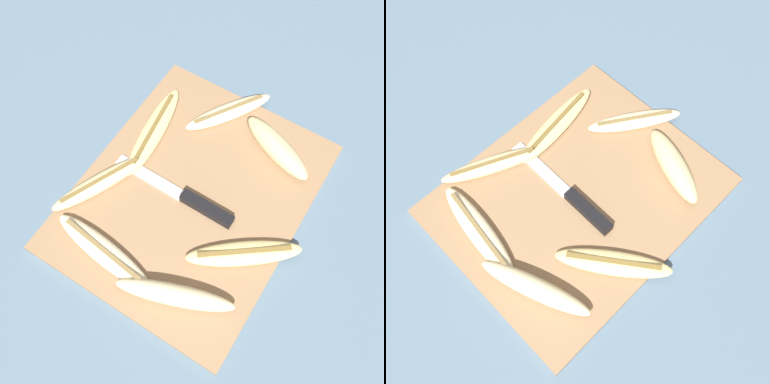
# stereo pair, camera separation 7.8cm
# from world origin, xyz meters

# --- Properties ---
(ground_plane) EXTENTS (4.00, 4.00, 0.00)m
(ground_plane) POSITION_xyz_m (0.00, 0.00, 0.00)
(ground_plane) COLOR slate
(cutting_board) EXTENTS (0.47, 0.37, 0.01)m
(cutting_board) POSITION_xyz_m (0.00, 0.00, 0.01)
(cutting_board) COLOR #997551
(cutting_board) RESTS_ON ground_plane
(knife) EXTENTS (0.02, 0.24, 0.02)m
(knife) POSITION_xyz_m (-0.01, -0.01, 0.02)
(knife) COLOR black
(knife) RESTS_ON cutting_board
(banana_mellow_near) EXTENTS (0.10, 0.16, 0.04)m
(banana_mellow_near) POSITION_xyz_m (0.15, -0.09, 0.03)
(banana_mellow_near) COLOR beige
(banana_mellow_near) RESTS_ON cutting_board
(banana_spotted_left) EXTENTS (0.21, 0.07, 0.02)m
(banana_spotted_left) POSITION_xyz_m (0.07, 0.13, 0.02)
(banana_spotted_left) COLOR #DBC684
(banana_spotted_left) RESTS_ON cutting_board
(banana_bright_far) EXTENTS (0.06, 0.21, 0.02)m
(banana_bright_far) POSITION_xyz_m (-0.17, 0.06, 0.02)
(banana_bright_far) COLOR beige
(banana_bright_far) RESTS_ON cutting_board
(banana_cream_curved) EXTENTS (0.10, 0.19, 0.03)m
(banana_cream_curved) POSITION_xyz_m (-0.17, -0.07, 0.03)
(banana_cream_curved) COLOR beige
(banana_cream_curved) RESTS_ON cutting_board
(banana_golden_short) EXTENTS (0.15, 0.18, 0.02)m
(banana_golden_short) POSITION_xyz_m (-0.05, -0.13, 0.02)
(banana_golden_short) COLOR #EDD689
(banana_golden_short) RESTS_ON cutting_board
(banana_pale_long) EXTENTS (0.17, 0.13, 0.02)m
(banana_pale_long) POSITION_xyz_m (0.18, 0.03, 0.02)
(banana_pale_long) COLOR beige
(banana_pale_long) RESTS_ON cutting_board
(banana_ripe_center) EXTENTS (0.19, 0.11, 0.02)m
(banana_ripe_center) POSITION_xyz_m (-0.07, 0.15, 0.02)
(banana_ripe_center) COLOR beige
(banana_ripe_center) RESTS_ON cutting_board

